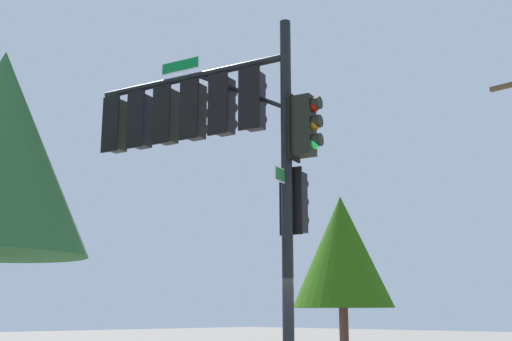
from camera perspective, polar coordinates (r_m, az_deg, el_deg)
signal_pole_assembly at (r=12.24m, az=-3.28°, el=2.96°), size 4.94×1.99×7.29m
tree_near at (r=22.07m, az=7.73°, el=-7.23°), size 3.44×3.44×5.92m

